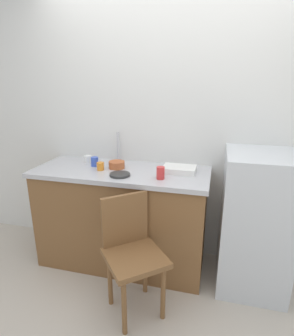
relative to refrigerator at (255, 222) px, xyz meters
name	(u,v)px	position (x,y,z in m)	size (l,w,h in m)	color
ground_plane	(150,321)	(-0.73, -0.64, -0.58)	(8.00, 8.00, 0.00)	#BCB2A3
back_wall	(176,127)	(-0.73, 0.36, 0.69)	(4.80, 0.10, 2.55)	silver
cabinet_base	(123,219)	(-1.15, 0.01, -0.13)	(1.51, 0.60, 0.89)	brown
countertop	(121,172)	(-1.15, 0.01, 0.33)	(1.55, 0.64, 0.04)	#B7B7BC
faucet	(118,147)	(-1.27, 0.26, 0.50)	(0.02, 0.02, 0.29)	#B7B7BC
refrigerator	(255,222)	(0.00, 0.00, 0.00)	(0.54, 0.61, 1.16)	silver
chair	(132,250)	(-0.90, -0.52, -0.08)	(0.56, 0.56, 0.89)	brown
dish_tray	(179,169)	(-0.65, 0.07, 0.38)	(0.28, 0.20, 0.05)	white
terracotta_bowl	(117,165)	(-1.21, 0.04, 0.38)	(0.14, 0.14, 0.06)	#B25B33
hotplate	(120,175)	(-1.11, -0.15, 0.36)	(0.17, 0.17, 0.02)	#2D2D2D
cup_orange	(100,166)	(-1.33, -0.05, 0.39)	(0.06, 0.06, 0.07)	orange
cup_red	(161,173)	(-0.77, -0.14, 0.40)	(0.07, 0.07, 0.10)	red
cup_blue	(95,162)	(-1.43, 0.05, 0.40)	(0.07, 0.07, 0.08)	blue
cup_white	(88,159)	(-1.53, 0.13, 0.39)	(0.07, 0.07, 0.07)	white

